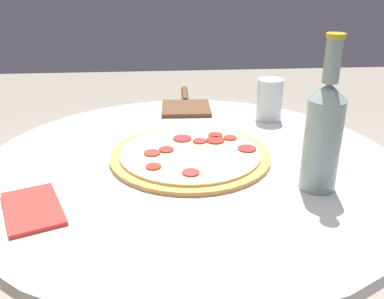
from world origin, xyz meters
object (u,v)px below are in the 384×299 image
at_px(pizza, 192,154).
at_px(pizza_paddle, 186,105).
at_px(drinking_glass, 269,100).
at_px(beer_bottle, 323,133).

relative_size(pizza, pizza_paddle, 1.26).
bearing_deg(drinking_glass, pizza_paddle, 59.47).
bearing_deg(beer_bottle, pizza_paddle, 22.52).
bearing_deg(drinking_glass, beer_bottle, 179.60).
bearing_deg(pizza, drinking_glass, -44.20).
distance_m(pizza, drinking_glass, 0.34).
relative_size(beer_bottle, drinking_glass, 2.55).
distance_m(pizza_paddle, drinking_glass, 0.26).
xyz_separation_m(pizza, beer_bottle, (-0.16, -0.23, 0.11)).
relative_size(pizza, beer_bottle, 1.22).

